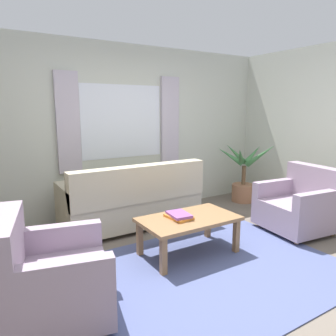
# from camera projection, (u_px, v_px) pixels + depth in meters

# --- Properties ---
(ground_plane) EXTENTS (6.24, 6.24, 0.00)m
(ground_plane) POSITION_uv_depth(u_px,v_px,m) (213.00, 271.00, 3.29)
(ground_plane) COLOR #6B6056
(wall_back) EXTENTS (5.32, 0.12, 2.60)m
(wall_back) POSITION_uv_depth(u_px,v_px,m) (121.00, 131.00, 4.94)
(wall_back) COLOR beige
(wall_back) RESTS_ON ground_plane
(window_with_curtains) EXTENTS (1.98, 0.07, 1.40)m
(window_with_curtains) POSITION_uv_depth(u_px,v_px,m) (123.00, 122.00, 4.84)
(window_with_curtains) COLOR white
(area_rug) EXTENTS (2.70, 2.04, 0.01)m
(area_rug) POSITION_uv_depth(u_px,v_px,m) (213.00, 270.00, 3.29)
(area_rug) COLOR #4C5684
(area_rug) RESTS_ON ground_plane
(couch) EXTENTS (1.90, 0.82, 0.92)m
(couch) POSITION_uv_depth(u_px,v_px,m) (133.00, 202.00, 4.45)
(couch) COLOR #BCB293
(couch) RESTS_ON ground_plane
(armchair_left) EXTENTS (0.98, 1.00, 0.88)m
(armchair_left) POSITION_uv_depth(u_px,v_px,m) (48.00, 277.00, 2.49)
(armchair_left) COLOR #998499
(armchair_left) RESTS_ON ground_plane
(armchair_right) EXTENTS (0.90, 0.92, 0.88)m
(armchair_right) POSITION_uv_depth(u_px,v_px,m) (299.00, 205.00, 4.33)
(armchair_right) COLOR #998499
(armchair_right) RESTS_ON ground_plane
(coffee_table) EXTENTS (1.10, 0.64, 0.44)m
(coffee_table) POSITION_uv_depth(u_px,v_px,m) (189.00, 222.00, 3.61)
(coffee_table) COLOR olive
(coffee_table) RESTS_ON ground_plane
(book_stack_on_table) EXTENTS (0.24, 0.32, 0.06)m
(book_stack_on_table) POSITION_uv_depth(u_px,v_px,m) (179.00, 216.00, 3.57)
(book_stack_on_table) COLOR orange
(book_stack_on_table) RESTS_ON coffee_table
(potted_plant) EXTENTS (1.06, 1.17, 1.11)m
(potted_plant) POSITION_uv_depth(u_px,v_px,m) (243.00, 179.00, 5.68)
(potted_plant) COLOR #9E6B4C
(potted_plant) RESTS_ON ground_plane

